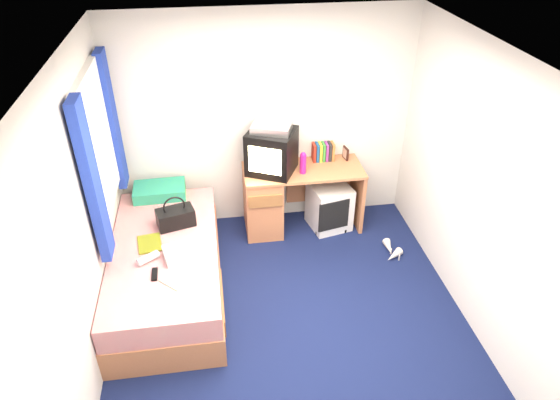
{
  "coord_description": "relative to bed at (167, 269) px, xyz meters",
  "views": [
    {
      "loc": [
        -0.57,
        -3.21,
        3.41
      ],
      "look_at": [
        0.01,
        0.7,
        0.85
      ],
      "focal_mm": 32.0,
      "sensor_mm": 36.0,
      "label": 1
    }
  ],
  "objects": [
    {
      "name": "ground",
      "position": [
        1.1,
        -0.54,
        -0.27
      ],
      "size": [
        3.4,
        3.4,
        0.0
      ],
      "primitive_type": "plane",
      "color": "#0C1438",
      "rests_on": "ground"
    },
    {
      "name": "room_shell",
      "position": [
        1.1,
        -0.54,
        1.18
      ],
      "size": [
        3.4,
        3.4,
        3.4
      ],
      "color": "white",
      "rests_on": "ground"
    },
    {
      "name": "bed",
      "position": [
        0.0,
        0.0,
        0.0
      ],
      "size": [
        1.01,
        2.0,
        0.54
      ],
      "color": "#BD784E",
      "rests_on": "ground"
    },
    {
      "name": "pillow",
      "position": [
        -0.08,
        0.9,
        0.33
      ],
      "size": [
        0.55,
        0.36,
        0.12
      ],
      "primitive_type": "cube",
      "rotation": [
        0.0,
        0.0,
        0.03
      ],
      "color": "teal",
      "rests_on": "bed"
    },
    {
      "name": "desk",
      "position": [
        1.2,
        0.89,
        0.14
      ],
      "size": [
        1.3,
        0.55,
        0.75
      ],
      "color": "#BD784E",
      "rests_on": "ground"
    },
    {
      "name": "storage_cube",
      "position": [
        1.78,
        0.83,
        -0.0
      ],
      "size": [
        0.5,
        0.5,
        0.53
      ],
      "primitive_type": "cube",
      "rotation": [
        0.0,
        0.0,
        0.22
      ],
      "color": "white",
      "rests_on": "ground"
    },
    {
      "name": "crt_tv",
      "position": [
        1.13,
        0.89,
        0.72
      ],
      "size": [
        0.61,
        0.6,
        0.47
      ],
      "rotation": [
        0.0,
        0.0,
        -0.46
      ],
      "color": "black",
      "rests_on": "desk"
    },
    {
      "name": "vcr",
      "position": [
        1.13,
        0.9,
        0.99
      ],
      "size": [
        0.47,
        0.4,
        0.08
      ],
      "primitive_type": "cube",
      "rotation": [
        0.0,
        0.0,
        -0.35
      ],
      "color": "#B5B5B7",
      "rests_on": "crt_tv"
    },
    {
      "name": "book_row",
      "position": [
        1.73,
        1.06,
        0.58
      ],
      "size": [
        0.24,
        0.13,
        0.2
      ],
      "color": "maroon",
      "rests_on": "desk"
    },
    {
      "name": "picture_frame",
      "position": [
        1.98,
        1.04,
        0.55
      ],
      "size": [
        0.04,
        0.12,
        0.14
      ],
      "primitive_type": "cube",
      "rotation": [
        0.0,
        0.0,
        0.16
      ],
      "color": "black",
      "rests_on": "desk"
    },
    {
      "name": "pink_water_bottle",
      "position": [
        1.45,
        0.8,
        0.59
      ],
      "size": [
        0.08,
        0.08,
        0.22
      ],
      "primitive_type": "cylinder",
      "rotation": [
        0.0,
        0.0,
        -0.17
      ],
      "color": "#C91C81",
      "rests_on": "desk"
    },
    {
      "name": "aerosol_can",
      "position": [
        1.35,
        0.9,
        0.58
      ],
      "size": [
        0.07,
        0.07,
        0.19
      ],
      "primitive_type": "cylinder",
      "rotation": [
        0.0,
        0.0,
        0.31
      ],
      "color": "white",
      "rests_on": "desk"
    },
    {
      "name": "handbag",
      "position": [
        0.11,
        0.33,
        0.37
      ],
      "size": [
        0.39,
        0.29,
        0.32
      ],
      "rotation": [
        0.0,
        0.0,
        0.27
      ],
      "color": "black",
      "rests_on": "bed"
    },
    {
      "name": "towel",
      "position": [
        0.16,
        -0.18,
        0.32
      ],
      "size": [
        0.33,
        0.29,
        0.09
      ],
      "primitive_type": "cube",
      "rotation": [
        0.0,
        0.0,
        0.26
      ],
      "color": "silver",
      "rests_on": "bed"
    },
    {
      "name": "magazine",
      "position": [
        -0.13,
        0.06,
        0.28
      ],
      "size": [
        0.25,
        0.31,
        0.01
      ],
      "primitive_type": "cube",
      "rotation": [
        0.0,
        0.0,
        0.15
      ],
      "color": "#BDCA16",
      "rests_on": "bed"
    },
    {
      "name": "water_bottle",
      "position": [
        -0.12,
        -0.19,
        0.31
      ],
      "size": [
        0.2,
        0.17,
        0.07
      ],
      "primitive_type": "cylinder",
      "rotation": [
        0.0,
        1.57,
        0.6
      ],
      "color": "silver",
      "rests_on": "bed"
    },
    {
      "name": "colour_swatch_fan",
      "position": [
        0.08,
        -0.53,
        0.28
      ],
      "size": [
        0.2,
        0.2,
        0.01
      ],
      "primitive_type": "cube",
      "rotation": [
        0.0,
        0.0,
        -0.77
      ],
      "color": "#F9AC37",
      "rests_on": "bed"
    },
    {
      "name": "remote_control",
      "position": [
        -0.06,
        -0.39,
        0.28
      ],
      "size": [
        0.05,
        0.16,
        0.02
      ],
      "primitive_type": "cube",
      "rotation": [
        0.0,
        0.0,
        0.02
      ],
      "color": "black",
      "rests_on": "bed"
    },
    {
      "name": "window_assembly",
      "position": [
        -0.45,
        0.36,
        1.15
      ],
      "size": [
        0.11,
        1.42,
        1.4
      ],
      "color": "silver",
      "rests_on": "room_shell"
    },
    {
      "name": "white_heels",
      "position": [
        2.33,
        0.21,
        -0.23
      ],
      "size": [
        0.23,
        0.36,
        0.09
      ],
      "color": "beige",
      "rests_on": "ground"
    }
  ]
}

